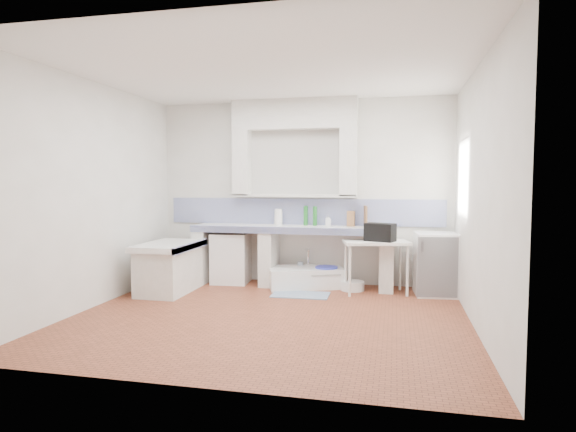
% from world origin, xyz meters
% --- Properties ---
extents(floor, '(4.50, 4.50, 0.00)m').
position_xyz_m(floor, '(0.00, 0.00, 0.00)').
color(floor, brown).
rests_on(floor, ground).
extents(ceiling, '(4.50, 4.50, 0.00)m').
position_xyz_m(ceiling, '(0.00, 0.00, 2.80)').
color(ceiling, white).
rests_on(ceiling, ground).
extents(wall_back, '(4.50, 0.00, 4.50)m').
position_xyz_m(wall_back, '(0.00, 2.00, 1.40)').
color(wall_back, silver).
rests_on(wall_back, ground).
extents(wall_front, '(4.50, 0.00, 4.50)m').
position_xyz_m(wall_front, '(0.00, -2.00, 1.40)').
color(wall_front, silver).
rests_on(wall_front, ground).
extents(wall_left, '(0.00, 4.50, 4.50)m').
position_xyz_m(wall_left, '(-2.25, 0.00, 1.40)').
color(wall_left, silver).
rests_on(wall_left, ground).
extents(wall_right, '(0.00, 4.50, 4.50)m').
position_xyz_m(wall_right, '(2.25, 0.00, 1.40)').
color(wall_right, silver).
rests_on(wall_right, ground).
extents(alcove_mass, '(1.90, 0.25, 0.45)m').
position_xyz_m(alcove_mass, '(-0.10, 1.88, 2.58)').
color(alcove_mass, silver).
rests_on(alcove_mass, ground).
extents(window_frame, '(0.35, 0.86, 1.06)m').
position_xyz_m(window_frame, '(2.42, 1.20, 1.60)').
color(window_frame, '#3C2313').
rests_on(window_frame, ground).
extents(lace_valance, '(0.01, 0.84, 0.24)m').
position_xyz_m(lace_valance, '(2.28, 1.20, 1.98)').
color(lace_valance, white).
rests_on(lace_valance, ground).
extents(counter_slab, '(3.00, 0.60, 0.08)m').
position_xyz_m(counter_slab, '(-0.10, 1.70, 0.86)').
color(counter_slab, white).
rests_on(counter_slab, ground).
extents(counter_lip, '(3.00, 0.04, 0.10)m').
position_xyz_m(counter_lip, '(-0.10, 1.42, 0.86)').
color(counter_lip, navy).
rests_on(counter_lip, ground).
extents(counter_pier_left, '(0.20, 0.55, 0.82)m').
position_xyz_m(counter_pier_left, '(-1.50, 1.70, 0.41)').
color(counter_pier_left, silver).
rests_on(counter_pier_left, ground).
extents(counter_pier_mid, '(0.20, 0.55, 0.82)m').
position_xyz_m(counter_pier_mid, '(-0.45, 1.70, 0.41)').
color(counter_pier_mid, silver).
rests_on(counter_pier_mid, ground).
extents(counter_pier_right, '(0.20, 0.55, 0.82)m').
position_xyz_m(counter_pier_right, '(1.30, 1.70, 0.41)').
color(counter_pier_right, silver).
rests_on(counter_pier_right, ground).
extents(peninsula_top, '(0.70, 1.10, 0.08)m').
position_xyz_m(peninsula_top, '(-1.70, 0.90, 0.66)').
color(peninsula_top, white).
rests_on(peninsula_top, ground).
extents(peninsula_base, '(0.60, 1.00, 0.62)m').
position_xyz_m(peninsula_base, '(-1.70, 0.90, 0.31)').
color(peninsula_base, silver).
rests_on(peninsula_base, ground).
extents(peninsula_lip, '(0.04, 1.10, 0.10)m').
position_xyz_m(peninsula_lip, '(-1.37, 0.90, 0.66)').
color(peninsula_lip, navy).
rests_on(peninsula_lip, ground).
extents(backsplash, '(4.27, 0.03, 0.40)m').
position_xyz_m(backsplash, '(0.00, 1.99, 1.10)').
color(backsplash, navy).
rests_on(backsplash, ground).
extents(stove, '(0.58, 0.57, 0.77)m').
position_xyz_m(stove, '(-1.06, 1.72, 0.38)').
color(stove, white).
rests_on(stove, ground).
extents(sink, '(1.23, 0.95, 0.26)m').
position_xyz_m(sink, '(0.12, 1.66, 0.13)').
color(sink, white).
rests_on(sink, ground).
extents(side_table, '(0.98, 0.69, 0.04)m').
position_xyz_m(side_table, '(1.15, 1.46, 0.37)').
color(side_table, white).
rests_on(side_table, ground).
extents(fridge, '(0.60, 0.60, 0.86)m').
position_xyz_m(fridge, '(1.97, 1.56, 0.43)').
color(fridge, white).
rests_on(fridge, ground).
extents(bucket_red, '(0.36, 0.36, 0.29)m').
position_xyz_m(bucket_red, '(-0.21, 1.72, 0.14)').
color(bucket_red, '#CB3451').
rests_on(bucket_red, ground).
extents(bucket_orange, '(0.36, 0.36, 0.28)m').
position_xyz_m(bucket_orange, '(0.26, 1.59, 0.14)').
color(bucket_orange, orange).
rests_on(bucket_orange, ground).
extents(bucket_blue, '(0.35, 0.35, 0.31)m').
position_xyz_m(bucket_blue, '(0.43, 1.67, 0.16)').
color(bucket_blue, '#2E38C7').
rests_on(bucket_blue, ground).
extents(basin_white, '(0.39, 0.39, 0.13)m').
position_xyz_m(basin_white, '(0.82, 1.58, 0.07)').
color(basin_white, white).
rests_on(basin_white, ground).
extents(water_bottle_a, '(0.11, 0.11, 0.34)m').
position_xyz_m(water_bottle_a, '(0.01, 1.85, 0.17)').
color(water_bottle_a, silver).
rests_on(water_bottle_a, ground).
extents(water_bottle_b, '(0.09, 0.09, 0.28)m').
position_xyz_m(water_bottle_b, '(0.28, 1.85, 0.14)').
color(water_bottle_b, silver).
rests_on(water_bottle_b, ground).
extents(black_bag, '(0.45, 0.35, 0.25)m').
position_xyz_m(black_bag, '(1.21, 1.43, 0.86)').
color(black_bag, black).
rests_on(black_bag, side_table).
extents(green_bottle_a, '(0.08, 0.08, 0.30)m').
position_xyz_m(green_bottle_a, '(0.09, 1.85, 1.05)').
color(green_bottle_a, '#1A6621').
rests_on(green_bottle_a, counter_slab).
extents(green_bottle_b, '(0.07, 0.07, 0.29)m').
position_xyz_m(green_bottle_b, '(0.23, 1.85, 1.05)').
color(green_bottle_b, '#1A6621').
rests_on(green_bottle_b, counter_slab).
extents(knife_block, '(0.12, 0.09, 0.23)m').
position_xyz_m(knife_block, '(0.77, 1.85, 1.01)').
color(knife_block, '#95613B').
rests_on(knife_block, counter_slab).
extents(cutting_board, '(0.07, 0.23, 0.31)m').
position_xyz_m(cutting_board, '(0.98, 1.85, 1.05)').
color(cutting_board, '#95613B').
rests_on(cutting_board, counter_slab).
extents(paper_towel, '(0.12, 0.12, 0.25)m').
position_xyz_m(paper_towel, '(-0.34, 1.85, 1.02)').
color(paper_towel, white).
rests_on(paper_towel, counter_slab).
extents(soap_bottle, '(0.09, 0.09, 0.17)m').
position_xyz_m(soap_bottle, '(0.43, 1.85, 0.98)').
color(soap_bottle, white).
rests_on(soap_bottle, counter_slab).
extents(rug, '(0.79, 0.46, 0.01)m').
position_xyz_m(rug, '(0.15, 1.11, 0.01)').
color(rug, '#3F618B').
rests_on(rug, ground).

